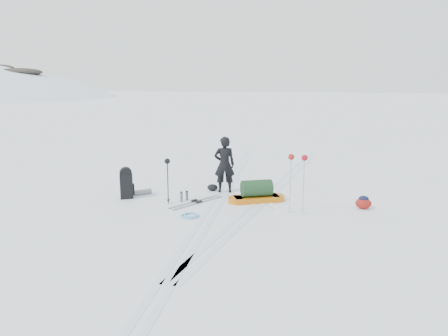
{
  "coord_description": "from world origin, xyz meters",
  "views": [
    {
      "loc": [
        2.78,
        -11.11,
        3.3
      ],
      "look_at": [
        0.18,
        0.07,
        0.95
      ],
      "focal_mm": 35.0,
      "sensor_mm": 36.0,
      "label": 1
    }
  ],
  "objects_px": {
    "expedition_rucksack": "(128,184)",
    "ski_poles_black": "(167,167)",
    "pulk_sled": "(257,193)",
    "skier": "(224,165)"
  },
  "relations": [
    {
      "from": "expedition_rucksack",
      "to": "ski_poles_black",
      "type": "relative_size",
      "value": 0.73
    },
    {
      "from": "pulk_sled",
      "to": "expedition_rucksack",
      "type": "bearing_deg",
      "value": 161.69
    },
    {
      "from": "skier",
      "to": "pulk_sled",
      "type": "distance_m",
      "value": 1.48
    },
    {
      "from": "skier",
      "to": "ski_poles_black",
      "type": "distance_m",
      "value": 1.93
    },
    {
      "from": "expedition_rucksack",
      "to": "pulk_sled",
      "type": "bearing_deg",
      "value": -20.81
    },
    {
      "from": "pulk_sled",
      "to": "skier",
      "type": "bearing_deg",
      "value": 118.57
    },
    {
      "from": "skier",
      "to": "pulk_sled",
      "type": "bearing_deg",
      "value": 127.0
    },
    {
      "from": "pulk_sled",
      "to": "expedition_rucksack",
      "type": "relative_size",
      "value": 1.8
    },
    {
      "from": "skier",
      "to": "pulk_sled",
      "type": "xyz_separation_m",
      "value": [
        1.09,
        -0.8,
        -0.6
      ]
    },
    {
      "from": "ski_poles_black",
      "to": "expedition_rucksack",
      "type": "bearing_deg",
      "value": -170.62
    }
  ]
}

